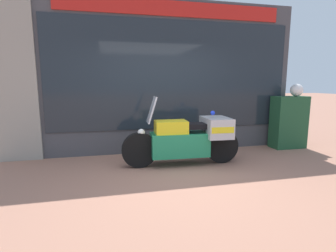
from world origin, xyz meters
TOP-DOWN VIEW (x-y plane):
  - ground_plane at (0.00, 0.00)m, footprint 60.00×60.00m
  - shop_building at (-0.40, 2.00)m, footprint 6.56×0.55m
  - window_display at (0.34, 2.03)m, footprint 5.28×0.30m
  - paramedic_motorcycle at (0.41, 0.75)m, footprint 2.30×0.71m
  - utility_cabinet at (3.19, 1.48)m, footprint 0.81×0.41m
  - white_helmet at (3.29, 1.43)m, footprint 0.29×0.29m

SIDE VIEW (x-z plane):
  - ground_plane at x=0.00m, z-range 0.00..0.00m
  - window_display at x=0.34m, z-range -0.50..1.43m
  - paramedic_motorcycle at x=0.41m, z-range -0.14..1.20m
  - utility_cabinet at x=3.19m, z-range 0.00..1.26m
  - white_helmet at x=3.29m, z-range 1.26..1.55m
  - shop_building at x=-0.40m, z-range 0.01..3.39m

